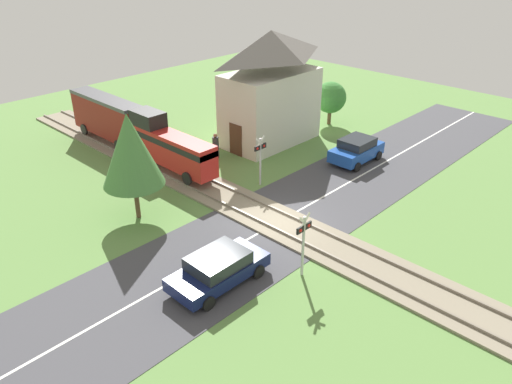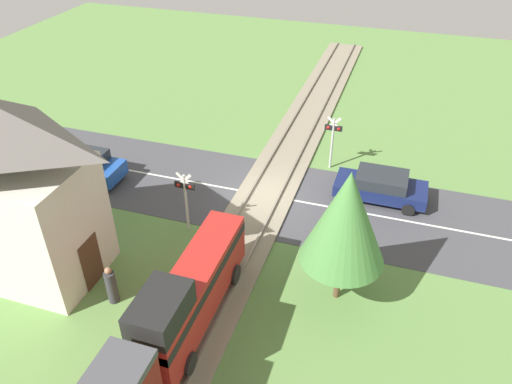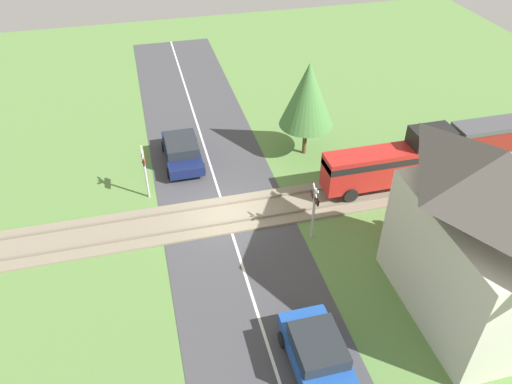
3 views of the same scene
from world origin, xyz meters
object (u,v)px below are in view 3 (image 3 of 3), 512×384
Objects in this scene: car_near_crossing at (182,150)px; car_far_side at (317,354)px; crossing_signal_east_approach at (314,205)px; pedestrian_by_station at (416,221)px; train at (454,151)px; station_building at (477,241)px; crossing_signal_west_approach at (144,166)px.

car_near_crossing is 14.70m from car_far_side.
crossing_signal_east_approach reaches higher than pedestrian_by_station.
train reaches higher than car_near_crossing.
station_building is 4.57× the size of pedestrian_by_station.
station_building is at bearing 34.82° from car_near_crossing.
pedestrian_by_station is at bearing 79.44° from crossing_signal_east_approach.
station_building is at bearing 47.51° from crossing_signal_west_approach.
train is at bearing 106.18° from crossing_signal_east_approach.
crossing_signal_west_approach is at bearing -37.09° from car_near_crossing.
car_far_side is at bearing 11.30° from car_near_crossing.
crossing_signal_west_approach is (-2.50, -15.76, 0.05)m from train.
train is 4.66× the size of crossing_signal_east_approach.
crossing_signal_west_approach is 8.73m from crossing_signal_east_approach.
car_far_side is 7.02m from station_building.
car_near_crossing is 3.73m from crossing_signal_west_approach.
car_far_side is (14.41, 2.88, 0.08)m from car_near_crossing.
train is 4.66× the size of crossing_signal_west_approach.
pedestrian_by_station is (5.88, 11.94, -1.16)m from crossing_signal_west_approach.
pedestrian_by_station reaches higher than car_near_crossing.
car_far_side is 1.26× the size of crossing_signal_west_approach.
crossing_signal_west_approach is at bearing -116.23° from pedestrian_by_station.
car_far_side reaches higher than car_near_crossing.
car_near_crossing is at bearing -145.18° from station_building.
car_far_side is 2.27× the size of pedestrian_by_station.
crossing_signal_east_approach is at bearing -142.27° from station_building.
pedestrian_by_station is (0.89, 4.78, -1.16)m from crossing_signal_east_approach.
crossing_signal_east_approach reaches higher than car_near_crossing.
car_near_crossing is at bearing -147.31° from crossing_signal_east_approach.
pedestrian_by_station is (8.71, 9.80, 0.01)m from car_near_crossing.
crossing_signal_west_approach is at bearing -156.58° from car_far_side.
train is at bearing 130.24° from car_far_side.
car_far_side is at bearing 23.42° from crossing_signal_west_approach.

